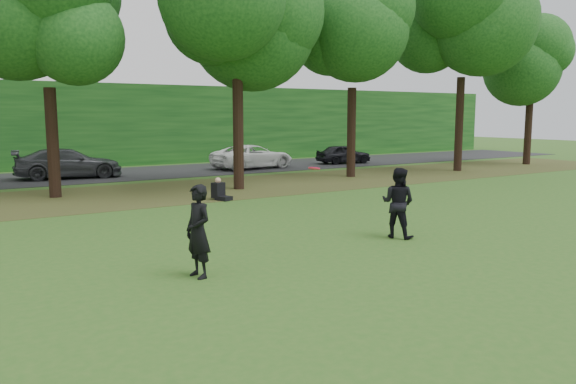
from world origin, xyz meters
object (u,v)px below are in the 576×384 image
object	(u,v)px
frisbee	(314,168)
seated_person	(220,192)
player_right	(398,203)
player_left	(198,231)

from	to	relation	value
frisbee	seated_person	xyz separation A→B (m)	(1.54, 8.21, -1.59)
seated_person	player_right	bearing A→B (deg)	-101.75
player_left	player_right	size ratio (longest dim) A/B	1.00
player_left	frisbee	xyz separation A→B (m)	(3.12, 0.59, 1.00)
seated_person	frisbee	bearing A→B (deg)	-119.62
frisbee	seated_person	size ratio (longest dim) A/B	0.42
player_right	seated_person	bearing A→B (deg)	-18.60
player_right	seated_person	size ratio (longest dim) A/B	2.16
seated_person	player_left	bearing A→B (deg)	-136.87
player_left	frisbee	bearing A→B (deg)	91.73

